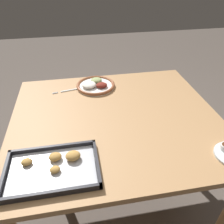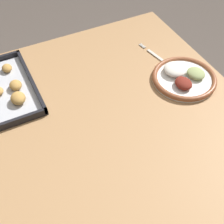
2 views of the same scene
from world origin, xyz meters
name	(u,v)px [view 2 (image 2 of 2)]	position (x,y,z in m)	size (l,w,h in m)	color
ground_plane	(114,212)	(0.00, 0.00, 0.00)	(8.00, 8.00, 0.00)	#564C44
dining_table	(114,140)	(0.00, 0.00, 0.64)	(1.10, 0.98, 0.74)	#AD7F51
dinner_plate	(184,77)	(0.07, -0.34, 0.76)	(0.25, 0.25, 0.04)	white
fork	(159,58)	(0.23, -0.32, 0.75)	(0.22, 0.05, 0.00)	silver
baking_tray	(4,90)	(0.31, 0.31, 0.76)	(0.37, 0.24, 0.04)	black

